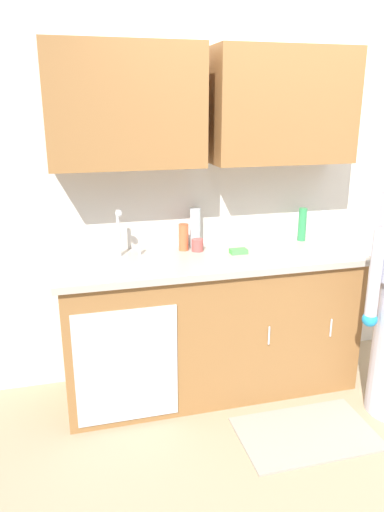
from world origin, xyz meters
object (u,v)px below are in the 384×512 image
at_px(sink, 129,265).
at_px(sponge, 239,251).
at_px(bottle_dish_liquid, 195,228).
at_px(bottle_water_tall, 302,224).
at_px(knife_on_counter, 301,254).
at_px(cup_by_sink, 197,245).
at_px(bottle_cleaner_spray, 184,237).
at_px(bottle_soap, 324,225).

xyz_separation_m(sink, sponge, (0.71, 0.00, 0.03)).
xyz_separation_m(bottle_dish_liquid, bottle_water_tall, (0.77, -0.04, -0.02)).
distance_m(sink, knife_on_counter, 1.10).
relative_size(bottle_dish_liquid, sponge, 2.42).
bearing_deg(sponge, knife_on_counter, -17.89).
bearing_deg(cup_by_sink, bottle_cleaner_spray, 151.57).
height_order(bottle_water_tall, bottle_soap, bottle_water_tall).
distance_m(bottle_dish_liquid, knife_on_counter, 0.72).
xyz_separation_m(bottle_cleaner_spray, knife_on_counter, (0.71, -0.29, -0.09)).
relative_size(sink, bottle_soap, 2.50).
relative_size(sink, bottle_water_tall, 2.16).
bearing_deg(bottle_soap, knife_on_counter, -137.11).
height_order(bottle_water_tall, sponge, bottle_water_tall).
bearing_deg(bottle_cleaner_spray, sponge, -26.96).
height_order(knife_on_counter, sponge, sponge).
height_order(sink, bottle_soap, sink).
relative_size(sink, bottle_cleaner_spray, 2.83).
bearing_deg(bottle_dish_liquid, sink, -154.87).
bearing_deg(bottle_water_tall, sink, -171.58).
distance_m(bottle_dish_liquid, bottle_soap, 0.94).
relative_size(cup_by_sink, sponge, 0.73).
distance_m(bottle_cleaner_spray, knife_on_counter, 0.77).
height_order(bottle_soap, sponge, bottle_soap).
bearing_deg(bottle_water_tall, bottle_cleaner_spray, -178.80).
bearing_deg(bottle_cleaner_spray, knife_on_counter, -22.21).
bearing_deg(knife_on_counter, bottle_water_tall, 90.13).
bearing_deg(bottle_cleaner_spray, bottle_soap, 0.66).
height_order(bottle_water_tall, knife_on_counter, bottle_water_tall).
bearing_deg(sink, bottle_dish_liquid, 25.13).
bearing_deg(bottle_cleaner_spray, bottle_dish_liquid, 31.79).
xyz_separation_m(bottle_water_tall, bottle_cleaner_spray, (-0.86, -0.02, -0.03)).
bearing_deg(bottle_soap, cup_by_sink, -176.58).
bearing_deg(cup_by_sink, bottle_dish_liquid, 83.18).
relative_size(bottle_soap, cup_by_sink, 2.47).
distance_m(sink, bottle_cleaner_spray, 0.43).
height_order(bottle_dish_liquid, sponge, bottle_dish_liquid).
height_order(bottle_cleaner_spray, cup_by_sink, bottle_cleaner_spray).
relative_size(bottle_cleaner_spray, sponge, 1.61).
height_order(sink, bottle_cleaner_spray, sink).
relative_size(bottle_water_tall, cup_by_sink, 2.87).
height_order(bottle_cleaner_spray, sponge, bottle_cleaner_spray).
height_order(bottle_water_tall, bottle_cleaner_spray, bottle_water_tall).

